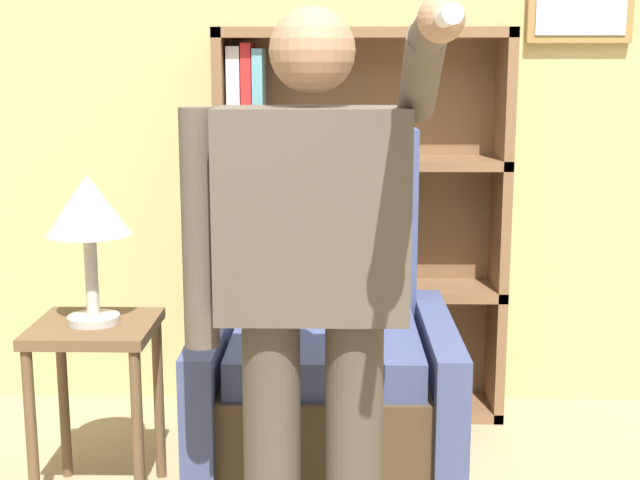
% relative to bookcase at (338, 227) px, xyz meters
% --- Properties ---
extents(wall_back, '(8.00, 0.11, 2.80)m').
position_rel_bookcase_xyz_m(wall_back, '(0.20, 0.16, 0.62)').
color(wall_back, tan).
rests_on(wall_back, ground_plane).
extents(bookcase, '(1.16, 0.28, 1.58)m').
position_rel_bookcase_xyz_m(bookcase, '(0.00, 0.00, 0.00)').
color(bookcase, brown).
rests_on(bookcase, ground_plane).
extents(armchair, '(0.84, 0.84, 1.22)m').
position_rel_bookcase_xyz_m(armchair, '(-0.04, -0.70, -0.41)').
color(armchair, '#4C3823').
rests_on(armchair, ground_plane).
extents(person_standing, '(0.62, 0.78, 1.58)m').
position_rel_bookcase_xyz_m(person_standing, '(-0.07, -1.43, 0.12)').
color(person_standing, '#473D33').
rests_on(person_standing, ground_plane).
extents(side_table, '(0.39, 0.39, 0.62)m').
position_rel_bookcase_xyz_m(side_table, '(-0.80, -0.81, -0.30)').
color(side_table, brown).
rests_on(side_table, ground_plane).
extents(table_lamp, '(0.27, 0.27, 0.49)m').
position_rel_bookcase_xyz_m(table_lamp, '(-0.80, -0.81, 0.19)').
color(table_lamp, '#B7B2A8').
rests_on(table_lamp, side_table).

